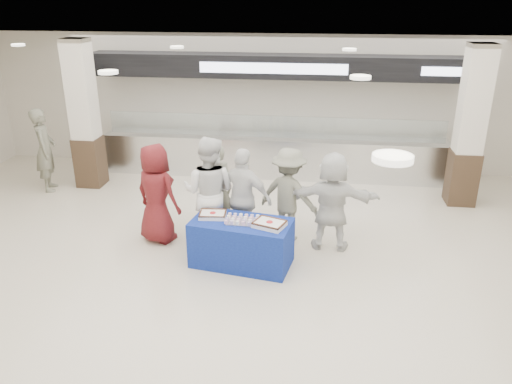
# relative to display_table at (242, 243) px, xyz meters

# --- Properties ---
(ground) EXTENTS (14.00, 14.00, 0.00)m
(ground) POSITION_rel_display_table_xyz_m (0.07, -1.11, -0.38)
(ground) COLOR beige
(ground) RESTS_ON ground
(serving_line) EXTENTS (8.70, 0.85, 2.80)m
(serving_line) POSITION_rel_display_table_xyz_m (0.08, 4.29, 0.78)
(serving_line) COLOR silver
(serving_line) RESTS_ON ground
(column_left) EXTENTS (0.55, 0.55, 3.20)m
(column_left) POSITION_rel_display_table_xyz_m (-3.93, 3.09, 1.15)
(column_left) COLOR #332317
(column_left) RESTS_ON ground
(column_right) EXTENTS (0.55, 0.55, 3.20)m
(column_right) POSITION_rel_display_table_xyz_m (4.07, 3.09, 1.15)
(column_right) COLOR #332317
(column_right) RESTS_ON ground
(display_table) EXTENTS (1.66, 1.03, 0.75)m
(display_table) POSITION_rel_display_table_xyz_m (0.00, 0.00, 0.00)
(display_table) COLOR navy
(display_table) RESTS_ON ground
(sheet_cake_left) EXTENTS (0.44, 0.36, 0.09)m
(sheet_cake_left) POSITION_rel_display_table_xyz_m (-0.48, 0.11, 0.42)
(sheet_cake_left) COLOR white
(sheet_cake_left) RESTS_ON display_table
(sheet_cake_right) EXTENTS (0.54, 0.49, 0.10)m
(sheet_cake_right) POSITION_rel_display_table_xyz_m (0.46, -0.12, 0.42)
(sheet_cake_right) COLOR white
(sheet_cake_right) RESTS_ON display_table
(cupcake_tray) EXTENTS (0.46, 0.35, 0.07)m
(cupcake_tray) POSITION_rel_display_table_xyz_m (0.01, -0.02, 0.41)
(cupcake_tray) COLOR #B2B2B7
(cupcake_tray) RESTS_ON display_table
(civilian_maroon) EXTENTS (1.01, 0.86, 1.75)m
(civilian_maroon) POSITION_rel_display_table_xyz_m (-1.57, 0.64, 0.50)
(civilian_maroon) COLOR maroon
(civilian_maroon) RESTS_ON ground
(soldier_a) EXTENTS (0.74, 0.63, 1.72)m
(soldier_a) POSITION_rel_display_table_xyz_m (-0.61, 0.95, 0.48)
(soldier_a) COLOR slate
(soldier_a) RESTS_ON ground
(chef_tall) EXTENTS (1.02, 0.84, 1.91)m
(chef_tall) POSITION_rel_display_table_xyz_m (-0.65, 0.64, 0.58)
(chef_tall) COLOR white
(chef_tall) RESTS_ON ground
(chef_short) EXTENTS (1.09, 0.70, 1.72)m
(chef_short) POSITION_rel_display_table_xyz_m (-0.07, 0.67, 0.49)
(chef_short) COLOR white
(chef_short) RESTS_ON ground
(soldier_b) EXTENTS (1.23, 0.98, 1.67)m
(soldier_b) POSITION_rel_display_table_xyz_m (0.67, 0.97, 0.46)
(soldier_b) COLOR slate
(soldier_b) RESTS_ON ground
(civilian_white) EXTENTS (1.59, 0.56, 1.70)m
(civilian_white) POSITION_rel_display_table_xyz_m (1.40, 0.75, 0.48)
(civilian_white) COLOR white
(civilian_white) RESTS_ON ground
(soldier_bg) EXTENTS (0.65, 0.78, 1.82)m
(soldier_bg) POSITION_rel_display_table_xyz_m (-4.72, 2.69, 0.53)
(soldier_bg) COLOR slate
(soldier_bg) RESTS_ON ground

